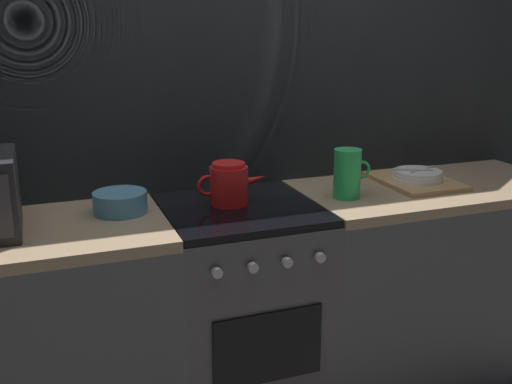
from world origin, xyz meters
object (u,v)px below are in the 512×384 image
stove_unit (241,311)px  mixing_bowl (120,202)px  kettle (229,184)px  pitcher (348,174)px  dish_pile (416,178)px

stove_unit → mixing_bowl: size_ratio=4.50×
kettle → mixing_bowl: 0.42m
pitcher → stove_unit: bearing=174.7°
pitcher → dish_pile: pitcher is taller
kettle → stove_unit: bearing=-56.3°
stove_unit → dish_pile: size_ratio=2.25×
stove_unit → dish_pile: (0.83, 0.04, 0.47)m
stove_unit → dish_pile: dish_pile is taller
mixing_bowl → dish_pile: bearing=-1.7°
stove_unit → mixing_bowl: mixing_bowl is taller
mixing_bowl → dish_pile: size_ratio=0.50×
stove_unit → mixing_bowl: (-0.45, 0.08, 0.49)m
mixing_bowl → dish_pile: mixing_bowl is taller
mixing_bowl → pitcher: bearing=-7.9°
stove_unit → pitcher: bearing=-5.3°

